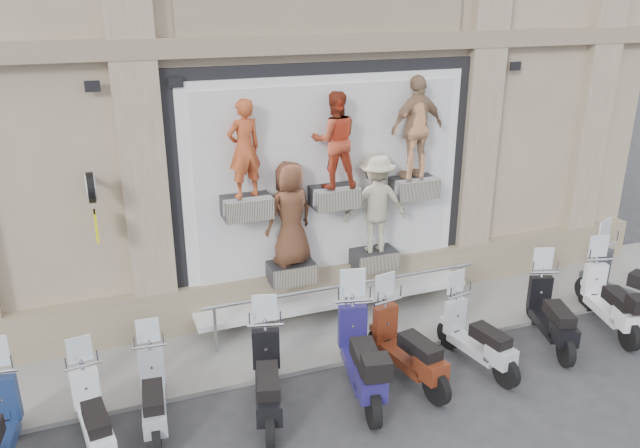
{
  "coord_description": "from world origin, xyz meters",
  "views": [
    {
      "loc": [
        -3.84,
        -6.9,
        5.64
      ],
      "look_at": [
        -0.52,
        1.9,
        2.13
      ],
      "focal_mm": 35.0,
      "sensor_mm": 36.0,
      "label": 1
    }
  ],
  "objects_px": {
    "scooter_e": "(362,342)",
    "scooter_g": "(479,326)",
    "clock_sign_bracket": "(92,197)",
    "scooter_i": "(612,290)",
    "scooter_d": "(267,366)",
    "guard_rail": "(346,307)",
    "scooter_h": "(553,303)",
    "scooter_b": "(92,405)",
    "scooter_f": "(408,335)",
    "scooter_c": "(152,384)",
    "scooter_j": "(637,275)"
  },
  "relations": [
    {
      "from": "scooter_f",
      "to": "scooter_g",
      "type": "height_order",
      "value": "scooter_f"
    },
    {
      "from": "clock_sign_bracket",
      "to": "scooter_i",
      "type": "distance_m",
      "value": 8.76
    },
    {
      "from": "scooter_h",
      "to": "scooter_g",
      "type": "bearing_deg",
      "value": -156.51
    },
    {
      "from": "scooter_f",
      "to": "scooter_i",
      "type": "relative_size",
      "value": 1.01
    },
    {
      "from": "scooter_j",
      "to": "scooter_i",
      "type": "bearing_deg",
      "value": 172.51
    },
    {
      "from": "scooter_c",
      "to": "scooter_i",
      "type": "bearing_deg",
      "value": 4.26
    },
    {
      "from": "scooter_g",
      "to": "scooter_j",
      "type": "bearing_deg",
      "value": -4.2
    },
    {
      "from": "scooter_e",
      "to": "scooter_f",
      "type": "bearing_deg",
      "value": 15.64
    },
    {
      "from": "scooter_i",
      "to": "scooter_e",
      "type": "bearing_deg",
      "value": -163.32
    },
    {
      "from": "clock_sign_bracket",
      "to": "scooter_i",
      "type": "bearing_deg",
      "value": -13.76
    },
    {
      "from": "guard_rail",
      "to": "scooter_g",
      "type": "xyz_separation_m",
      "value": [
        1.52,
        -1.75,
        0.26
      ]
    },
    {
      "from": "clock_sign_bracket",
      "to": "scooter_c",
      "type": "distance_m",
      "value": 2.89
    },
    {
      "from": "scooter_c",
      "to": "scooter_j",
      "type": "relative_size",
      "value": 0.79
    },
    {
      "from": "clock_sign_bracket",
      "to": "scooter_h",
      "type": "height_order",
      "value": "clock_sign_bracket"
    },
    {
      "from": "clock_sign_bracket",
      "to": "scooter_d",
      "type": "bearing_deg",
      "value": -48.14
    },
    {
      "from": "guard_rail",
      "to": "scooter_g",
      "type": "relative_size",
      "value": 2.85
    },
    {
      "from": "scooter_f",
      "to": "scooter_h",
      "type": "bearing_deg",
      "value": -8.19
    },
    {
      "from": "scooter_c",
      "to": "scooter_d",
      "type": "distance_m",
      "value": 1.56
    },
    {
      "from": "clock_sign_bracket",
      "to": "scooter_d",
      "type": "xyz_separation_m",
      "value": [
        1.98,
        -2.21,
        -2.02
      ]
    },
    {
      "from": "scooter_f",
      "to": "clock_sign_bracket",
      "type": "bearing_deg",
      "value": 142.8
    },
    {
      "from": "scooter_e",
      "to": "scooter_f",
      "type": "xyz_separation_m",
      "value": [
        0.8,
        0.06,
        -0.08
      ]
    },
    {
      "from": "scooter_e",
      "to": "scooter_g",
      "type": "height_order",
      "value": "scooter_e"
    },
    {
      "from": "scooter_g",
      "to": "scooter_h",
      "type": "xyz_separation_m",
      "value": [
        1.56,
        0.16,
        0.03
      ]
    },
    {
      "from": "clock_sign_bracket",
      "to": "scooter_f",
      "type": "height_order",
      "value": "clock_sign_bracket"
    },
    {
      "from": "clock_sign_bracket",
      "to": "scooter_i",
      "type": "height_order",
      "value": "clock_sign_bracket"
    },
    {
      "from": "scooter_h",
      "to": "scooter_j",
      "type": "height_order",
      "value": "scooter_j"
    },
    {
      "from": "scooter_c",
      "to": "scooter_e",
      "type": "xyz_separation_m",
      "value": [
        2.96,
        -0.28,
        0.17
      ]
    },
    {
      "from": "scooter_e",
      "to": "scooter_g",
      "type": "distance_m",
      "value": 2.02
    },
    {
      "from": "guard_rail",
      "to": "scooter_f",
      "type": "height_order",
      "value": "scooter_f"
    },
    {
      "from": "scooter_g",
      "to": "scooter_i",
      "type": "xyz_separation_m",
      "value": [
        2.86,
        0.19,
        0.05
      ]
    },
    {
      "from": "scooter_i",
      "to": "scooter_j",
      "type": "distance_m",
      "value": 0.71
    },
    {
      "from": "scooter_c",
      "to": "scooter_j",
      "type": "xyz_separation_m",
      "value": [
        8.52,
        0.04,
        0.18
      ]
    },
    {
      "from": "scooter_e",
      "to": "scooter_g",
      "type": "xyz_separation_m",
      "value": [
        2.01,
        -0.01,
        -0.14
      ]
    },
    {
      "from": "scooter_b",
      "to": "scooter_e",
      "type": "distance_m",
      "value": 3.74
    },
    {
      "from": "guard_rail",
      "to": "scooter_d",
      "type": "height_order",
      "value": "scooter_d"
    },
    {
      "from": "scooter_f",
      "to": "scooter_j",
      "type": "relative_size",
      "value": 0.89
    },
    {
      "from": "scooter_b",
      "to": "scooter_f",
      "type": "xyz_separation_m",
      "value": [
        4.53,
        -0.02,
        0.08
      ]
    },
    {
      "from": "scooter_e",
      "to": "scooter_g",
      "type": "relative_size",
      "value": 1.19
    },
    {
      "from": "scooter_d",
      "to": "scooter_g",
      "type": "bearing_deg",
      "value": 14.23
    },
    {
      "from": "scooter_b",
      "to": "scooter_i",
      "type": "distance_m",
      "value": 8.6
    },
    {
      "from": "scooter_b",
      "to": "scooter_i",
      "type": "xyz_separation_m",
      "value": [
        8.6,
        0.1,
        0.07
      ]
    },
    {
      "from": "scooter_b",
      "to": "scooter_g",
      "type": "distance_m",
      "value": 5.74
    },
    {
      "from": "scooter_h",
      "to": "scooter_j",
      "type": "bearing_deg",
      "value": 22.91
    },
    {
      "from": "scooter_h",
      "to": "scooter_c",
      "type": "bearing_deg",
      "value": -163.37
    },
    {
      "from": "clock_sign_bracket",
      "to": "guard_rail",
      "type": "bearing_deg",
      "value": -6.84
    },
    {
      "from": "scooter_h",
      "to": "scooter_i",
      "type": "height_order",
      "value": "scooter_i"
    },
    {
      "from": "scooter_f",
      "to": "scooter_h",
      "type": "xyz_separation_m",
      "value": [
        2.78,
        0.09,
        -0.02
      ]
    },
    {
      "from": "scooter_f",
      "to": "scooter_e",
      "type": "bearing_deg",
      "value": 174.0
    },
    {
      "from": "scooter_d",
      "to": "scooter_i",
      "type": "relative_size",
      "value": 1.02
    },
    {
      "from": "guard_rail",
      "to": "scooter_g",
      "type": "bearing_deg",
      "value": -48.97
    }
  ]
}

